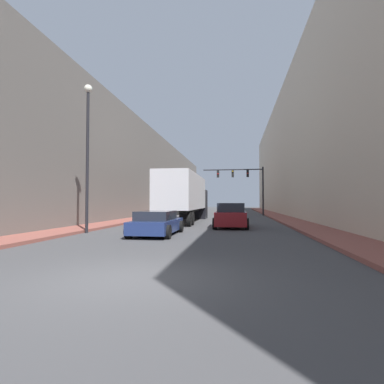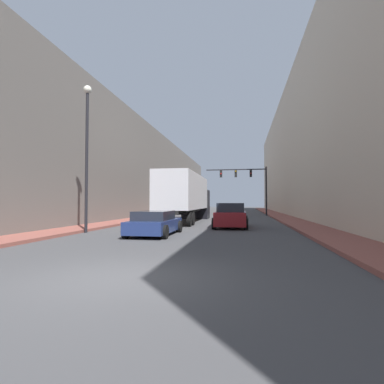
{
  "view_description": "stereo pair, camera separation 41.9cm",
  "coord_description": "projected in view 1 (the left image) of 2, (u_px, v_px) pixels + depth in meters",
  "views": [
    {
      "loc": [
        2.41,
        -6.22,
        1.66
      ],
      "look_at": [
        -0.58,
        13.59,
        2.33
      ],
      "focal_mm": 28.0,
      "sensor_mm": 36.0,
      "label": 1
    },
    {
      "loc": [
        2.82,
        -6.15,
        1.66
      ],
      "look_at": [
        -0.58,
        13.59,
        2.33
      ],
      "focal_mm": 28.0,
      "sensor_mm": 36.0,
      "label": 2
    }
  ],
  "objects": [
    {
      "name": "semi_truck",
      "position": [
        185.0,
        196.0,
        25.33
      ],
      "size": [
        2.57,
        12.34,
        3.84
      ],
      "color": "silver",
      "rests_on": "ground"
    },
    {
      "name": "ground_plane",
      "position": [
        125.0,
        279.0,
        6.45
      ],
      "size": [
        200.0,
        200.0,
        0.0
      ],
      "primitive_type": "plane",
      "color": "#424244"
    },
    {
      "name": "sedan_car",
      "position": [
        157.0,
        223.0,
        15.05
      ],
      "size": [
        2.08,
        4.38,
        1.22
      ],
      "color": "navy",
      "rests_on": "ground"
    },
    {
      "name": "building_right",
      "position": [
        311.0,
        148.0,
        34.73
      ],
      "size": [
        6.0,
        80.0,
        15.89
      ],
      "color": "beige",
      "rests_on": "ground"
    },
    {
      "name": "building_left",
      "position": [
        131.0,
        173.0,
        37.91
      ],
      "size": [
        6.0,
        80.0,
        10.79
      ],
      "color": "#66605B",
      "rests_on": "ground"
    },
    {
      "name": "sidewalk_left",
      "position": [
        162.0,
        215.0,
        37.12
      ],
      "size": [
        2.19,
        80.0,
        0.15
      ],
      "color": "brown",
      "rests_on": "ground"
    },
    {
      "name": "street_lamp",
      "position": [
        88.0,
        140.0,
        16.23
      ],
      "size": [
        0.44,
        0.44,
        8.07
      ],
      "color": "black",
      "rests_on": "ground"
    },
    {
      "name": "suv_car",
      "position": [
        231.0,
        216.0,
        19.71
      ],
      "size": [
        2.16,
        4.78,
        1.6
      ],
      "color": "maroon",
      "rests_on": "ground"
    },
    {
      "name": "sidewalk_right",
      "position": [
        275.0,
        216.0,
        35.08
      ],
      "size": [
        2.19,
        80.0,
        0.15
      ],
      "color": "brown",
      "rests_on": "ground"
    },
    {
      "name": "traffic_signal_gantry",
      "position": [
        246.0,
        180.0,
        37.52
      ],
      "size": [
        7.55,
        0.35,
        6.05
      ],
      "color": "black",
      "rests_on": "ground"
    }
  ]
}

